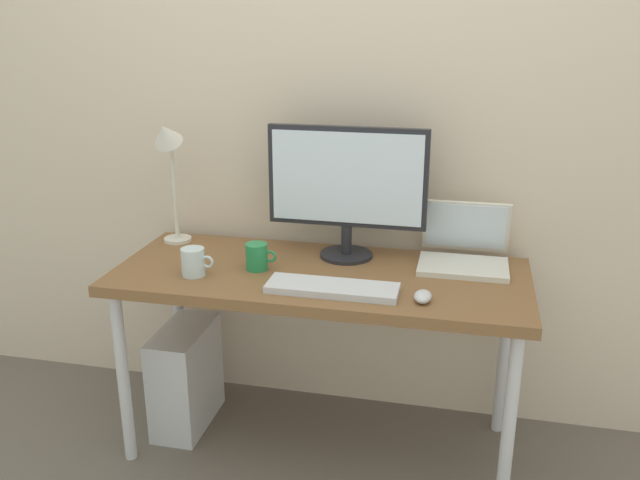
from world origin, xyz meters
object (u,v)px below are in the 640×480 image
at_px(desk, 320,289).
at_px(coffee_mug, 257,257).
at_px(desk_lamp, 168,154).
at_px(mouse, 423,296).
at_px(monitor, 347,184).
at_px(glass_cup, 194,262).
at_px(computer_tower, 186,377).
at_px(keyboard, 332,288).
at_px(laptop, 464,249).

xyz_separation_m(desk, coffee_mug, (-0.23, -0.03, 0.11)).
distance_m(desk_lamp, mouse, 1.13).
bearing_deg(desk, mouse, -25.59).
bearing_deg(desk, coffee_mug, -173.66).
bearing_deg(monitor, glass_cup, -148.03).
xyz_separation_m(monitor, coffee_mug, (-0.29, -0.20, -0.23)).
distance_m(coffee_mug, glass_cup, 0.23).
bearing_deg(computer_tower, desk_lamp, 117.27).
bearing_deg(keyboard, coffee_mug, 155.27).
bearing_deg(desk_lamp, glass_cup, -55.21).
height_order(mouse, coffee_mug, coffee_mug).
bearing_deg(desk, computer_tower, 177.96).
height_order(monitor, computer_tower, monitor).
distance_m(desk, glass_cup, 0.46).
distance_m(mouse, computer_tower, 1.10).
xyz_separation_m(keyboard, coffee_mug, (-0.31, 0.14, 0.04)).
bearing_deg(keyboard, desk, 115.61).
distance_m(desk_lamp, coffee_mug, 0.56).
height_order(keyboard, mouse, mouse).
bearing_deg(computer_tower, monitor, 13.91).
bearing_deg(desk_lamp, desk, -15.32).
bearing_deg(mouse, coffee_mug, 165.51).
relative_size(mouse, glass_cup, 0.76).
height_order(desk, computer_tower, desk).
distance_m(monitor, keyboard, 0.44).
distance_m(monitor, desk_lamp, 0.71).
bearing_deg(desk_lamp, computer_tower, -62.73).
xyz_separation_m(keyboard, computer_tower, (-0.64, 0.19, -0.52)).
xyz_separation_m(laptop, glass_cup, (-0.93, -0.33, -0.01)).
relative_size(coffee_mug, glass_cup, 0.97).
bearing_deg(glass_cup, desk, 17.10).
bearing_deg(computer_tower, keyboard, -16.25).
bearing_deg(mouse, desk_lamp, 160.69).
bearing_deg(laptop, computer_tower, -170.65).
bearing_deg(coffee_mug, monitor, 34.55).
distance_m(desk, coffee_mug, 0.26).
bearing_deg(desk_lamp, monitor, -0.09).
distance_m(desk, desk_lamp, 0.79).
xyz_separation_m(desk, glass_cup, (-0.43, -0.13, 0.12)).
xyz_separation_m(desk, computer_tower, (-0.56, 0.02, -0.44)).
relative_size(monitor, laptop, 1.85).
bearing_deg(glass_cup, laptop, 19.37).
xyz_separation_m(monitor, glass_cup, (-0.49, -0.31, -0.23)).
bearing_deg(computer_tower, glass_cup, -48.68).
bearing_deg(mouse, keyboard, 177.03).
relative_size(desk, computer_tower, 3.52).
relative_size(desk, monitor, 2.50).
bearing_deg(desk_lamp, laptop, 0.96).
bearing_deg(coffee_mug, desk_lamp, 154.11).
distance_m(desk, computer_tower, 0.71).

